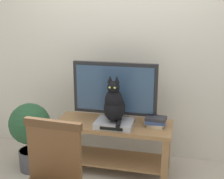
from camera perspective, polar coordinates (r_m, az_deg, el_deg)
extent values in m
cube|color=beige|center=(3.54, 2.62, 9.50)|extent=(7.00, 0.12, 2.80)
cube|color=olive|center=(3.25, 0.21, -6.79)|extent=(1.26, 0.50, 0.04)
cube|color=olive|center=(3.36, -10.45, -11.47)|extent=(0.07, 0.07, 0.52)
cube|color=olive|center=(3.12, 10.07, -13.73)|extent=(0.07, 0.07, 0.52)
cube|color=olive|center=(3.69, -7.98, -8.83)|extent=(0.07, 0.07, 0.52)
cube|color=olive|center=(3.47, 10.49, -10.59)|extent=(0.07, 0.07, 0.52)
cube|color=olive|center=(3.42, 0.20, -13.07)|extent=(1.16, 0.42, 0.02)
cube|color=black|center=(3.30, 0.52, -5.68)|extent=(0.29, 0.20, 0.03)
cube|color=black|center=(3.29, 0.52, -5.01)|extent=(0.06, 0.04, 0.05)
cube|color=black|center=(3.20, 0.54, 0.20)|extent=(0.91, 0.05, 0.57)
cube|color=navy|center=(3.17, 0.42, 0.07)|extent=(0.84, 0.01, 0.49)
sphere|color=#2672F2|center=(3.18, 8.14, -5.02)|extent=(0.01, 0.01, 0.01)
cube|color=#ADADB2|center=(3.14, 0.47, -6.50)|extent=(0.39, 0.29, 0.06)
cube|color=black|center=(3.01, -0.17, -7.54)|extent=(0.24, 0.01, 0.03)
ellipsoid|color=black|center=(3.09, 0.48, -3.58)|extent=(0.22, 0.28, 0.28)
ellipsoid|color=black|center=(3.03, 0.34, -2.23)|extent=(0.19, 0.18, 0.25)
sphere|color=black|center=(2.97, 0.28, 0.45)|extent=(0.13, 0.13, 0.13)
cone|color=black|center=(2.96, -0.37, 2.02)|extent=(0.06, 0.06, 0.07)
cone|color=black|center=(2.94, 0.94, 1.94)|extent=(0.06, 0.06, 0.07)
sphere|color=#B2C64C|center=(2.92, -0.46, 0.37)|extent=(0.02, 0.02, 0.02)
sphere|color=#B2C64C|center=(2.91, 0.51, 0.31)|extent=(0.02, 0.02, 0.02)
cylinder|color=black|center=(3.02, 1.28, -6.34)|extent=(0.07, 0.23, 0.04)
cube|color=brown|center=(2.32, -11.00, -11.65)|extent=(0.43, 0.07, 0.51)
cube|color=#4D331C|center=(2.23, -11.29, -6.51)|extent=(0.46, 0.07, 0.06)
cube|color=beige|center=(3.18, 8.38, -6.66)|extent=(0.19, 0.18, 0.04)
cube|color=#33477A|center=(3.18, 8.28, -6.01)|extent=(0.22, 0.19, 0.03)
cube|color=#2D2D33|center=(3.17, 8.40, -5.50)|extent=(0.23, 0.17, 0.03)
cylinder|color=#47474C|center=(3.56, -14.93, -12.74)|extent=(0.29, 0.29, 0.23)
cylinder|color=#332319|center=(3.51, -15.05, -11.21)|extent=(0.27, 0.27, 0.02)
cylinder|color=#4C3823|center=(3.48, -15.14, -10.08)|extent=(0.04, 0.04, 0.13)
sphere|color=#234C2D|center=(3.38, -15.43, -6.31)|extent=(0.45, 0.45, 0.45)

